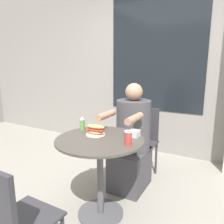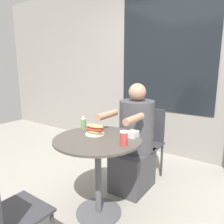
# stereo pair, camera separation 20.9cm
# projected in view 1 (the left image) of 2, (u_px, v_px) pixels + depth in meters

# --- Properties ---
(ground_plane) EXTENTS (8.00, 8.00, 0.00)m
(ground_plane) POSITION_uv_depth(u_px,v_px,m) (101.00, 213.00, 2.10)
(ground_plane) COLOR gray
(storefront_wall) EXTENTS (8.00, 0.09, 2.80)m
(storefront_wall) POSITION_uv_depth(u_px,v_px,m) (162.00, 65.00, 3.36)
(storefront_wall) COLOR gray
(storefront_wall) RESTS_ON ground_plane
(cafe_table) EXTENTS (0.79, 0.79, 0.76)m
(cafe_table) POSITION_uv_depth(u_px,v_px,m) (100.00, 159.00, 1.98)
(cafe_table) COLOR #47423D
(cafe_table) RESTS_ON ground_plane
(diner_chair) EXTENTS (0.38, 0.38, 0.87)m
(diner_chair) POSITION_uv_depth(u_px,v_px,m) (143.00, 135.00, 2.78)
(diner_chair) COLOR #333338
(diner_chair) RESTS_ON ground_plane
(seated_diner) EXTENTS (0.39, 0.70, 1.21)m
(seated_diner) POSITION_uv_depth(u_px,v_px,m) (132.00, 144.00, 2.48)
(seated_diner) COLOR #424247
(seated_diner) RESTS_ON ground_plane
(empty_chair_across) EXTENTS (0.38, 0.38, 0.87)m
(empty_chair_across) POSITION_uv_depth(u_px,v_px,m) (10.00, 218.00, 1.28)
(empty_chair_across) COLOR #333338
(empty_chair_across) RESTS_ON ground_plane
(sandwich_on_plate) EXTENTS (0.19, 0.18, 0.10)m
(sandwich_on_plate) POSITION_uv_depth(u_px,v_px,m) (96.00, 130.00, 2.04)
(sandwich_on_plate) COLOR white
(sandwich_on_plate) RESTS_ON cafe_table
(drink_cup) EXTENTS (0.07, 0.07, 0.12)m
(drink_cup) POSITION_uv_depth(u_px,v_px,m) (128.00, 138.00, 1.78)
(drink_cup) COLOR #B73D38
(drink_cup) RESTS_ON cafe_table
(napkin_box) EXTENTS (0.09, 0.09, 0.06)m
(napkin_box) POSITION_uv_depth(u_px,v_px,m) (134.00, 133.00, 1.99)
(napkin_box) COLOR silver
(napkin_box) RESTS_ON cafe_table
(condiment_bottle) EXTENTS (0.05, 0.05, 0.14)m
(condiment_bottle) POSITION_uv_depth(u_px,v_px,m) (82.00, 123.00, 2.19)
(condiment_bottle) COLOR #66934C
(condiment_bottle) RESTS_ON cafe_table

